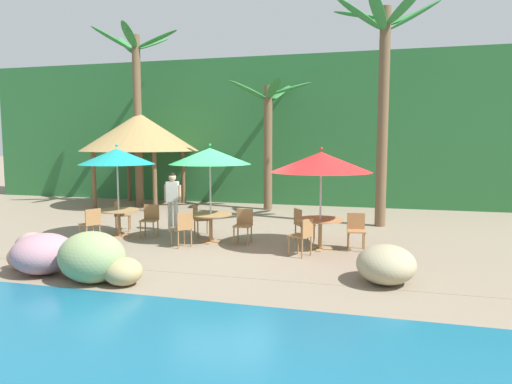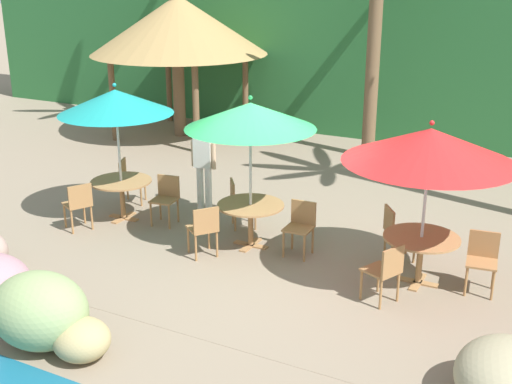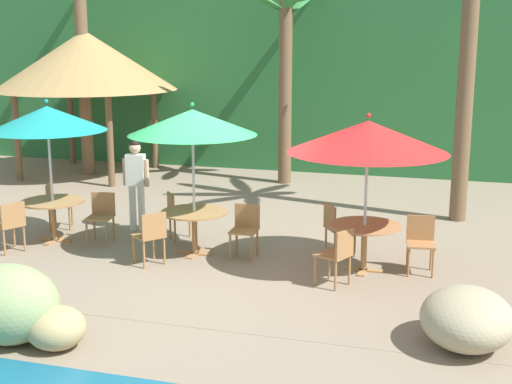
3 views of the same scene
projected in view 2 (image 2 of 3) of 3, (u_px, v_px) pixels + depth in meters
ground_plane at (272, 257)px, 10.49m from camera, size 120.00×120.00×0.00m
terrace_deck at (272, 257)px, 10.49m from camera, size 18.00×5.20×0.01m
foliage_backdrop at (425, 22)px, 17.05m from camera, size 28.00×2.40×6.00m
rock_seawall at (102, 291)px, 8.62m from camera, size 16.61×2.88×0.95m
umbrella_teal at (116, 102)px, 11.36m from camera, size 2.01×2.01×2.51m
dining_table_teal at (122, 187)px, 11.88m from camera, size 1.10×1.10×0.74m
chair_teal_seaward at (166, 196)px, 11.72m from camera, size 0.47×0.48×0.87m
chair_teal_inland at (129, 178)px, 12.72m from camera, size 0.56×0.56×0.87m
chair_teal_left at (79, 203)px, 11.38m from camera, size 0.57×0.57×0.87m
umbrella_green at (250, 116)px, 10.18m from camera, size 2.08×2.08×2.53m
dining_table_green at (251, 211)px, 10.71m from camera, size 1.10×1.10×0.74m
chair_green_seaward at (301, 224)px, 10.46m from camera, size 0.43×0.44×0.87m
chair_green_inland at (239, 200)px, 11.52m from camera, size 0.59×0.59×0.87m
chair_green_left at (204, 227)px, 10.33m from camera, size 0.60×0.59×0.87m
umbrella_red at (430, 145)px, 8.95m from camera, size 2.41×2.41×2.45m
dining_table_red at (421, 245)px, 9.44m from camera, size 1.10×1.10×0.74m
chair_red_seaward at (482, 257)px, 9.28m from camera, size 0.47×0.48×0.87m
chair_red_inland at (395, 229)px, 10.26m from camera, size 0.59×0.59×0.87m
chair_red_left at (386, 269)px, 8.91m from camera, size 0.56×0.56×0.87m
palm_tree_second at (376, 20)px, 14.95m from camera, size 3.05×3.01×4.83m
palapa_hut at (178, 25)px, 17.02m from camera, size 4.65×4.65×3.70m
waiter_in_white at (204, 160)px, 12.18m from camera, size 0.52×0.25×1.70m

